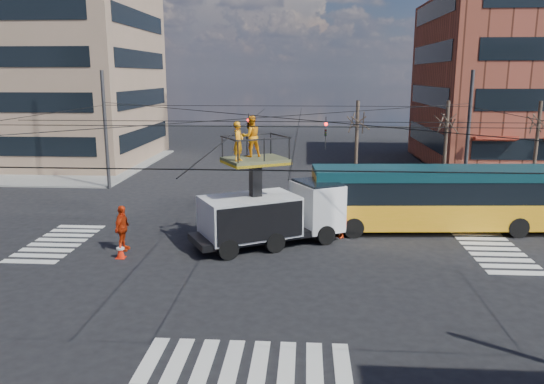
{
  "coord_description": "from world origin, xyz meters",
  "views": [
    {
      "loc": [
        1.58,
        -23.01,
        7.67
      ],
      "look_at": [
        -0.03,
        1.37,
        2.27
      ],
      "focal_mm": 35.0,
      "sensor_mm": 36.0,
      "label": 1
    }
  ],
  "objects_px": {
    "worker_ground": "(122,228)",
    "flagger": "(340,220)",
    "city_bus": "(436,197)",
    "traffic_cone": "(121,251)",
    "utility_truck": "(272,202)"
  },
  "relations": [
    {
      "from": "city_bus",
      "to": "worker_ground",
      "type": "xyz_separation_m",
      "value": [
        -14.61,
        -4.03,
        -0.7
      ]
    },
    {
      "from": "city_bus",
      "to": "traffic_cone",
      "type": "bearing_deg",
      "value": -164.65
    },
    {
      "from": "traffic_cone",
      "to": "flagger",
      "type": "distance_m",
      "value": 10.21
    },
    {
      "from": "city_bus",
      "to": "traffic_cone",
      "type": "relative_size",
      "value": 18.75
    },
    {
      "from": "flagger",
      "to": "traffic_cone",
      "type": "bearing_deg",
      "value": -96.95
    },
    {
      "from": "worker_ground",
      "to": "flagger",
      "type": "relative_size",
      "value": 1.16
    },
    {
      "from": "traffic_cone",
      "to": "worker_ground",
      "type": "bearing_deg",
      "value": 103.16
    },
    {
      "from": "worker_ground",
      "to": "city_bus",
      "type": "bearing_deg",
      "value": -68.94
    },
    {
      "from": "utility_truck",
      "to": "worker_ground",
      "type": "xyz_separation_m",
      "value": [
        -6.57,
        -1.39,
        -0.95
      ]
    },
    {
      "from": "flagger",
      "to": "city_bus",
      "type": "bearing_deg",
      "value": 79.91
    },
    {
      "from": "utility_truck",
      "to": "traffic_cone",
      "type": "relative_size",
      "value": 10.92
    },
    {
      "from": "traffic_cone",
      "to": "worker_ground",
      "type": "height_order",
      "value": "worker_ground"
    },
    {
      "from": "traffic_cone",
      "to": "worker_ground",
      "type": "distance_m",
      "value": 1.26
    },
    {
      "from": "traffic_cone",
      "to": "worker_ground",
      "type": "xyz_separation_m",
      "value": [
        -0.24,
        1.03,
        0.7
      ]
    },
    {
      "from": "utility_truck",
      "to": "worker_ground",
      "type": "relative_size",
      "value": 3.53
    }
  ]
}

